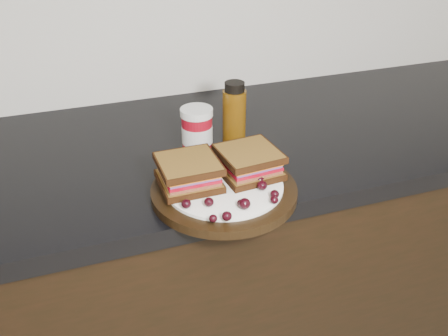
% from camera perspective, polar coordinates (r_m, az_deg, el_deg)
% --- Properties ---
extents(base_cabinets, '(3.96, 0.58, 0.86)m').
position_cam_1_polar(base_cabinets, '(1.41, -11.19, -15.78)').
color(base_cabinets, black).
rests_on(base_cabinets, ground_plane).
extents(countertop, '(3.98, 0.60, 0.04)m').
position_cam_1_polar(countertop, '(1.13, -13.43, 0.32)').
color(countertop, black).
rests_on(countertop, base_cabinets).
extents(plate, '(0.28, 0.28, 0.02)m').
position_cam_1_polar(plate, '(0.96, 0.00, -2.64)').
color(plate, black).
rests_on(plate, countertop).
extents(sandwich_left, '(0.11, 0.11, 0.05)m').
position_cam_1_polar(sandwich_left, '(0.94, -4.06, -0.51)').
color(sandwich_left, brown).
rests_on(sandwich_left, plate).
extents(sandwich_right, '(0.12, 0.12, 0.05)m').
position_cam_1_polar(sandwich_right, '(0.97, 2.86, 0.67)').
color(sandwich_right, brown).
rests_on(sandwich_right, plate).
extents(grape_0, '(0.02, 0.02, 0.02)m').
position_cam_1_polar(grape_0, '(0.88, -4.34, -4.11)').
color(grape_0, black).
rests_on(grape_0, plate).
extents(grape_1, '(0.02, 0.02, 0.02)m').
position_cam_1_polar(grape_1, '(0.88, -1.74, -3.91)').
color(grape_1, black).
rests_on(grape_1, plate).
extents(grape_2, '(0.01, 0.01, 0.01)m').
position_cam_1_polar(grape_2, '(0.85, -1.25, -5.79)').
color(grape_2, black).
rests_on(grape_2, plate).
extents(grape_3, '(0.02, 0.02, 0.02)m').
position_cam_1_polar(grape_3, '(0.85, 0.33, -5.52)').
color(grape_3, black).
rests_on(grape_3, plate).
extents(grape_4, '(0.02, 0.02, 0.02)m').
position_cam_1_polar(grape_4, '(0.88, 2.37, -4.09)').
color(grape_4, black).
rests_on(grape_4, plate).
extents(grape_5, '(0.02, 0.02, 0.01)m').
position_cam_1_polar(grape_5, '(0.88, 1.97, -4.05)').
color(grape_5, black).
rests_on(grape_5, plate).
extents(grape_6, '(0.02, 0.02, 0.01)m').
position_cam_1_polar(grape_6, '(0.90, 5.75, -3.65)').
color(grape_6, black).
rests_on(grape_6, plate).
extents(grape_7, '(0.02, 0.02, 0.02)m').
position_cam_1_polar(grape_7, '(0.91, 5.80, -3.00)').
color(grape_7, black).
rests_on(grape_7, plate).
extents(grape_8, '(0.02, 0.02, 0.02)m').
position_cam_1_polar(grape_8, '(0.93, 4.39, -2.00)').
color(grape_8, black).
rests_on(grape_8, plate).
extents(grape_9, '(0.02, 0.02, 0.02)m').
position_cam_1_polar(grape_9, '(0.95, 4.08, -1.37)').
color(grape_9, black).
rests_on(grape_9, plate).
extents(grape_10, '(0.02, 0.02, 0.02)m').
position_cam_1_polar(grape_10, '(0.98, 4.07, -0.09)').
color(grape_10, black).
rests_on(grape_10, plate).
extents(grape_11, '(0.02, 0.02, 0.02)m').
position_cam_1_polar(grape_11, '(0.98, 2.99, -0.25)').
color(grape_11, black).
rests_on(grape_11, plate).
extents(grape_12, '(0.02, 0.02, 0.02)m').
position_cam_1_polar(grape_12, '(1.00, 1.76, 0.54)').
color(grape_12, black).
rests_on(grape_12, plate).
extents(grape_13, '(0.02, 0.02, 0.02)m').
position_cam_1_polar(grape_13, '(0.97, -4.46, -0.73)').
color(grape_13, black).
rests_on(grape_13, plate).
extents(grape_14, '(0.02, 0.02, 0.02)m').
position_cam_1_polar(grape_14, '(0.94, -5.24, -1.88)').
color(grape_14, black).
rests_on(grape_14, plate).
extents(grape_15, '(0.02, 0.02, 0.02)m').
position_cam_1_polar(grape_15, '(0.92, -3.95, -2.43)').
color(grape_15, black).
rests_on(grape_15, plate).
extents(grape_16, '(0.02, 0.02, 0.02)m').
position_cam_1_polar(grape_16, '(0.97, -3.68, -0.60)').
color(grape_16, black).
rests_on(grape_16, plate).
extents(grape_17, '(0.02, 0.02, 0.02)m').
position_cam_1_polar(grape_17, '(0.95, -3.98, -1.21)').
color(grape_17, black).
rests_on(grape_17, plate).
extents(grape_18, '(0.02, 0.02, 0.02)m').
position_cam_1_polar(grape_18, '(0.92, -5.68, -2.69)').
color(grape_18, black).
rests_on(grape_18, plate).
extents(condiment_jar, '(0.09, 0.09, 0.10)m').
position_cam_1_polar(condiment_jar, '(1.09, -3.10, 4.29)').
color(condiment_jar, maroon).
rests_on(condiment_jar, countertop).
extents(oil_bottle, '(0.06, 0.06, 0.15)m').
position_cam_1_polar(oil_bottle, '(1.12, 1.18, 6.24)').
color(oil_bottle, '#543308').
rests_on(oil_bottle, countertop).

